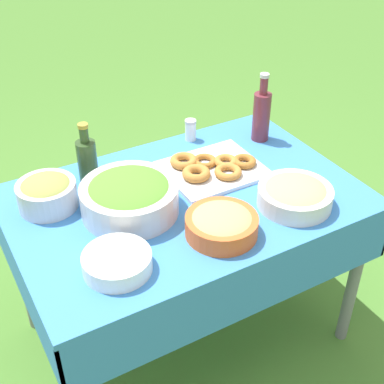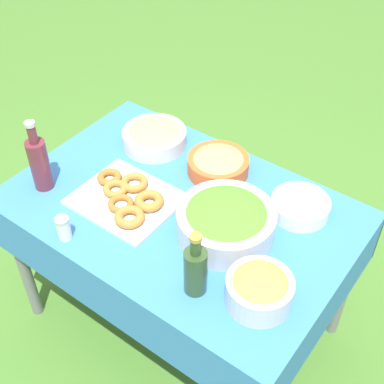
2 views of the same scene
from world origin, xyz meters
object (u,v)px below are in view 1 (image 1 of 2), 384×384
olive_oil_bottle (87,160)px  donut_platter (212,168)px  plate_stack (117,262)px  olive_bowl (47,192)px  salad_bowl (129,196)px  wine_bottle (262,114)px  bread_bowl (222,224)px  pasta_bowl (295,195)px

olive_oil_bottle → donut_platter: bearing=158.5°
plate_stack → olive_bowl: size_ratio=1.02×
olive_bowl → olive_oil_bottle: bearing=-156.8°
salad_bowl → wine_bottle: bearing=-163.9°
olive_bowl → wine_bottle: bearing=-178.2°
bread_bowl → donut_platter: bearing=-116.7°
pasta_bowl → olive_bowl: size_ratio=1.27×
pasta_bowl → wine_bottle: wine_bottle is taller
donut_platter → wine_bottle: bearing=-158.7°
plate_stack → bread_bowl: bread_bowl is taller
plate_stack → olive_oil_bottle: bearing=-101.3°
bread_bowl → olive_bowl: (0.46, -0.45, 0.02)m
pasta_bowl → donut_platter: (0.15, -0.34, -0.03)m
pasta_bowl → salad_bowl: bearing=-25.6°
olive_oil_bottle → wine_bottle: 0.78m
bread_bowl → olive_bowl: size_ratio=1.16×
salad_bowl → pasta_bowl: bearing=154.4°
pasta_bowl → olive_oil_bottle: 0.79m
pasta_bowl → bread_bowl: size_ratio=1.10×
donut_platter → plate_stack: plate_stack is taller
pasta_bowl → donut_platter: size_ratio=0.72×
olive_oil_bottle → olive_bowl: size_ratio=1.17×
plate_stack → olive_oil_bottle: 0.53m
salad_bowl → wine_bottle: (-0.72, -0.21, 0.05)m
plate_stack → olive_oil_bottle: olive_oil_bottle is taller
salad_bowl → olive_bowl: size_ratio=1.63×
donut_platter → plate_stack: (0.55, 0.34, 0.01)m
plate_stack → wine_bottle: (-0.88, -0.47, 0.09)m
donut_platter → bread_bowl: bearing=63.3°
plate_stack → wine_bottle: size_ratio=0.72×
salad_bowl → pasta_bowl: 0.60m
donut_platter → plate_stack: bearing=31.5°
donut_platter → wine_bottle: (-0.33, -0.13, 0.10)m
wine_bottle → salad_bowl: bearing=16.1°
plate_stack → wine_bottle: wine_bottle is taller
olive_oil_bottle → olive_bowl: (0.19, 0.08, -0.04)m
olive_oil_bottle → bread_bowl: 0.60m
pasta_bowl → olive_oil_bottle: bearing=-40.9°
olive_oil_bottle → salad_bowl: bearing=102.4°
wine_bottle → olive_bowl: bearing=1.8°
wine_bottle → bread_bowl: 0.70m
plate_stack → donut_platter: bearing=-148.5°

